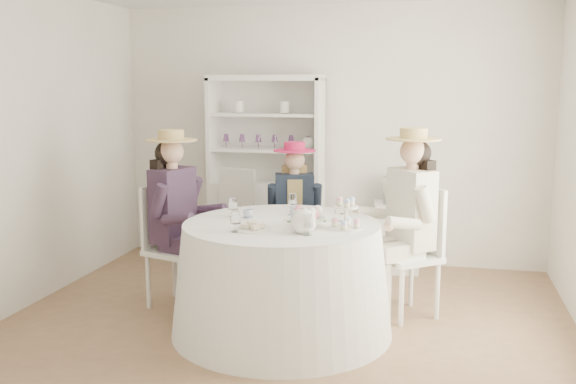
# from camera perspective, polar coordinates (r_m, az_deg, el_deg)

# --- Properties ---
(ground) EXTENTS (4.50, 4.50, 0.00)m
(ground) POSITION_cam_1_polar(r_m,az_deg,el_deg) (5.20, -0.26, -11.68)
(ground) COLOR brown
(ground) RESTS_ON ground
(wall_back) EXTENTS (4.50, 0.00, 4.50)m
(wall_back) POSITION_cam_1_polar(r_m,az_deg,el_deg) (6.83, 3.67, 5.07)
(wall_back) COLOR silver
(wall_back) RESTS_ON ground
(wall_front) EXTENTS (4.50, 0.00, 4.50)m
(wall_front) POSITION_cam_1_polar(r_m,az_deg,el_deg) (2.98, -9.28, -0.83)
(wall_front) COLOR silver
(wall_front) RESTS_ON ground
(wall_left) EXTENTS (0.00, 4.50, 4.50)m
(wall_left) POSITION_cam_1_polar(r_m,az_deg,el_deg) (5.82, -22.39, 3.60)
(wall_left) COLOR silver
(wall_left) RESTS_ON ground
(tea_table) EXTENTS (1.68, 1.68, 0.85)m
(tea_table) POSITION_cam_1_polar(r_m,az_deg,el_deg) (4.93, -0.56, -7.63)
(tea_table) COLOR white
(tea_table) RESTS_ON ground
(hutch) EXTENTS (1.30, 0.77, 1.97)m
(hutch) POSITION_cam_1_polar(r_m,az_deg,el_deg) (6.73, -1.85, -0.56)
(hutch) COLOR silver
(hutch) RESTS_ON ground
(side_table) EXTENTS (0.50, 0.50, 0.69)m
(side_table) POSITION_cam_1_polar(r_m,az_deg,el_deg) (6.65, 9.55, -3.94)
(side_table) COLOR silver
(side_table) RESTS_ON ground
(hatbox) EXTENTS (0.32, 0.32, 0.28)m
(hatbox) POSITION_cam_1_polar(r_m,az_deg,el_deg) (6.56, 9.67, 0.17)
(hatbox) COLOR black
(hatbox) RESTS_ON side_table
(guest_left) EXTENTS (0.62, 0.57, 1.51)m
(guest_left) POSITION_cam_1_polar(r_m,az_deg,el_deg) (5.47, -9.97, -1.44)
(guest_left) COLOR silver
(guest_left) RESTS_ON ground
(guest_mid) EXTENTS (0.51, 0.55, 1.37)m
(guest_mid) POSITION_cam_1_polar(r_m,az_deg,el_deg) (5.88, 0.59, -1.31)
(guest_mid) COLOR silver
(guest_mid) RESTS_ON ground
(guest_right) EXTENTS (0.66, 0.64, 1.54)m
(guest_right) POSITION_cam_1_polar(r_m,az_deg,el_deg) (5.23, 10.65, -1.76)
(guest_right) COLOR silver
(guest_right) RESTS_ON ground
(spare_chair) EXTENTS (0.55, 0.55, 1.06)m
(spare_chair) POSITION_cam_1_polar(r_m,az_deg,el_deg) (6.52, -3.93, -2.07)
(spare_chair) COLOR silver
(spare_chair) RESTS_ON ground
(teacup_a) EXTENTS (0.10, 0.10, 0.06)m
(teacup_a) POSITION_cam_1_polar(r_m,az_deg,el_deg) (4.98, -3.56, -2.01)
(teacup_a) COLOR white
(teacup_a) RESTS_ON tea_table
(teacup_b) EXTENTS (0.09, 0.09, 0.07)m
(teacup_b) POSITION_cam_1_polar(r_m,az_deg,el_deg) (5.09, 0.57, -1.71)
(teacup_b) COLOR white
(teacup_b) RESTS_ON tea_table
(teacup_c) EXTENTS (0.09, 0.09, 0.07)m
(teacup_c) POSITION_cam_1_polar(r_m,az_deg,el_deg) (4.85, 2.47, -2.31)
(teacup_c) COLOR white
(teacup_c) RESTS_ON tea_table
(flower_bowl) EXTENTS (0.26, 0.26, 0.05)m
(flower_bowl) POSITION_cam_1_polar(r_m,az_deg,el_deg) (4.77, 2.06, -2.59)
(flower_bowl) COLOR white
(flower_bowl) RESTS_ON tea_table
(flower_arrangement) EXTENTS (0.21, 0.21, 0.08)m
(flower_arrangement) POSITION_cam_1_polar(r_m,az_deg,el_deg) (4.66, 1.60, -1.98)
(flower_arrangement) COLOR pink
(flower_arrangement) RESTS_ON tea_table
(table_teapot) EXTENTS (0.26, 0.18, 0.19)m
(table_teapot) POSITION_cam_1_polar(r_m,az_deg,el_deg) (4.48, 1.43, -2.65)
(table_teapot) COLOR white
(table_teapot) RESTS_ON tea_table
(sandwich_plate) EXTENTS (0.26, 0.26, 0.06)m
(sandwich_plate) POSITION_cam_1_polar(r_m,az_deg,el_deg) (4.59, -3.13, -3.22)
(sandwich_plate) COLOR white
(sandwich_plate) RESTS_ON tea_table
(cupcake_stand) EXTENTS (0.24, 0.24, 0.22)m
(cupcake_stand) POSITION_cam_1_polar(r_m,az_deg,el_deg) (4.63, 5.16, -2.27)
(cupcake_stand) COLOR white
(cupcake_stand) RESTS_ON tea_table
(stemware_set) EXTENTS (0.92, 0.88, 0.15)m
(stemware_set) POSITION_cam_1_polar(r_m,az_deg,el_deg) (4.81, -0.57, -1.88)
(stemware_set) COLOR white
(stemware_set) RESTS_ON tea_table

